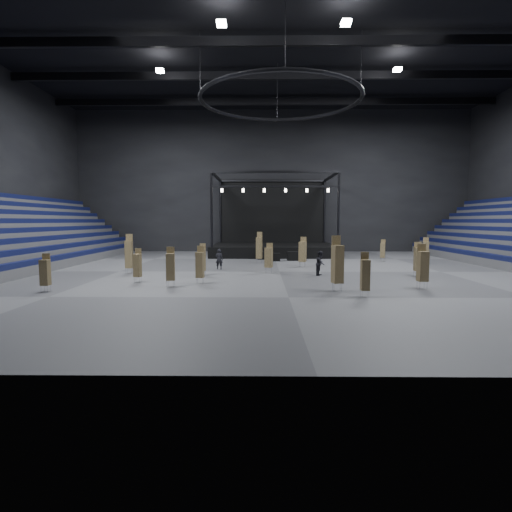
{
  "coord_description": "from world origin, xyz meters",
  "views": [
    {
      "loc": [
        -1.44,
        -30.82,
        3.93
      ],
      "look_at": [
        -1.8,
        -2.0,
        1.4
      ],
      "focal_mm": 28.0,
      "sensor_mm": 36.0,
      "label": 1
    }
  ],
  "objects_px": {
    "chair_stack_0": "(337,263)",
    "flight_case_right": "(294,256)",
    "chair_stack_4": "(259,247)",
    "chair_stack_11": "(269,257)",
    "chair_stack_13": "(365,274)",
    "man_center": "(219,259)",
    "stage": "(273,242)",
    "chair_stack_3": "(129,254)",
    "chair_stack_9": "(200,264)",
    "chair_stack_7": "(303,251)",
    "crew_member": "(320,263)",
    "flight_case_left": "(264,255)",
    "chair_stack_1": "(423,266)",
    "chair_stack_2": "(137,265)",
    "chair_stack_12": "(45,272)",
    "chair_stack_6": "(203,259)",
    "chair_stack_5": "(170,266)",
    "chair_stack_10": "(418,259)",
    "chair_stack_14": "(426,250)",
    "chair_stack_8": "(383,250)",
    "flight_case_mid": "(274,257)"
  },
  "relations": [
    {
      "from": "chair_stack_0",
      "to": "flight_case_right",
      "type": "bearing_deg",
      "value": 77.84
    },
    {
      "from": "chair_stack_4",
      "to": "chair_stack_11",
      "type": "relative_size",
      "value": 1.29
    },
    {
      "from": "chair_stack_13",
      "to": "man_center",
      "type": "relative_size",
      "value": 1.4
    },
    {
      "from": "stage",
      "to": "chair_stack_3",
      "type": "bearing_deg",
      "value": -122.62
    },
    {
      "from": "chair_stack_9",
      "to": "chair_stack_7",
      "type": "bearing_deg",
      "value": 59.19
    },
    {
      "from": "chair_stack_0",
      "to": "crew_member",
      "type": "bearing_deg",
      "value": 74.51
    },
    {
      "from": "flight_case_left",
      "to": "chair_stack_3",
      "type": "distance_m",
      "value": 15.26
    },
    {
      "from": "chair_stack_11",
      "to": "flight_case_left",
      "type": "bearing_deg",
      "value": 112.03
    },
    {
      "from": "chair_stack_1",
      "to": "chair_stack_3",
      "type": "relative_size",
      "value": 0.88
    },
    {
      "from": "chair_stack_0",
      "to": "chair_stack_2",
      "type": "xyz_separation_m",
      "value": [
        -12.21,
        3.02,
        -0.45
      ]
    },
    {
      "from": "chair_stack_2",
      "to": "chair_stack_12",
      "type": "relative_size",
      "value": 1.02
    },
    {
      "from": "chair_stack_4",
      "to": "chair_stack_9",
      "type": "bearing_deg",
      "value": -93.18
    },
    {
      "from": "flight_case_right",
      "to": "chair_stack_4",
      "type": "height_order",
      "value": "chair_stack_4"
    },
    {
      "from": "chair_stack_6",
      "to": "crew_member",
      "type": "xyz_separation_m",
      "value": [
        8.51,
        0.15,
        -0.31
      ]
    },
    {
      "from": "chair_stack_0",
      "to": "chair_stack_3",
      "type": "relative_size",
      "value": 1.05
    },
    {
      "from": "chair_stack_7",
      "to": "chair_stack_12",
      "type": "distance_m",
      "value": 19.8
    },
    {
      "from": "flight_case_left",
      "to": "chair_stack_5",
      "type": "distance_m",
      "value": 18.21
    },
    {
      "from": "chair_stack_5",
      "to": "crew_member",
      "type": "distance_m",
      "value": 11.01
    },
    {
      "from": "chair_stack_5",
      "to": "chair_stack_10",
      "type": "xyz_separation_m",
      "value": [
        16.46,
        4.53,
        0.04
      ]
    },
    {
      "from": "crew_member",
      "to": "flight_case_left",
      "type": "bearing_deg",
      "value": 42.75
    },
    {
      "from": "chair_stack_5",
      "to": "chair_stack_13",
      "type": "height_order",
      "value": "chair_stack_5"
    },
    {
      "from": "chair_stack_3",
      "to": "chair_stack_14",
      "type": "distance_m",
      "value": 26.13
    },
    {
      "from": "chair_stack_6",
      "to": "stage",
      "type": "bearing_deg",
      "value": 66.51
    },
    {
      "from": "chair_stack_2",
      "to": "chair_stack_11",
      "type": "xyz_separation_m",
      "value": [
        8.51,
        4.76,
        0.07
      ]
    },
    {
      "from": "chair_stack_2",
      "to": "chair_stack_14",
      "type": "bearing_deg",
      "value": 32.93
    },
    {
      "from": "chair_stack_5",
      "to": "chair_stack_8",
      "type": "distance_m",
      "value": 23.06
    },
    {
      "from": "flight_case_mid",
      "to": "man_center",
      "type": "distance_m",
      "value": 8.2
    },
    {
      "from": "chair_stack_7",
      "to": "flight_case_right",
      "type": "bearing_deg",
      "value": 117.63
    },
    {
      "from": "chair_stack_5",
      "to": "crew_member",
      "type": "height_order",
      "value": "chair_stack_5"
    },
    {
      "from": "flight_case_mid",
      "to": "chair_stack_13",
      "type": "bearing_deg",
      "value": -77.62
    },
    {
      "from": "chair_stack_7",
      "to": "flight_case_left",
      "type": "bearing_deg",
      "value": 140.85
    },
    {
      "from": "stage",
      "to": "flight_case_left",
      "type": "relative_size",
      "value": 11.09
    },
    {
      "from": "stage",
      "to": "chair_stack_5",
      "type": "bearing_deg",
      "value": -106.19
    },
    {
      "from": "chair_stack_10",
      "to": "chair_stack_5",
      "type": "bearing_deg",
      "value": -159.4
    },
    {
      "from": "chair_stack_0",
      "to": "flight_case_mid",
      "type": "bearing_deg",
      "value": 84.69
    },
    {
      "from": "stage",
      "to": "crew_member",
      "type": "relative_size",
      "value": 7.91
    },
    {
      "from": "chair_stack_6",
      "to": "chair_stack_3",
      "type": "bearing_deg",
      "value": 164.71
    },
    {
      "from": "chair_stack_10",
      "to": "crew_member",
      "type": "xyz_separation_m",
      "value": [
        -6.77,
        0.67,
        -0.4
      ]
    },
    {
      "from": "chair_stack_10",
      "to": "chair_stack_11",
      "type": "relative_size",
      "value": 1.08
    },
    {
      "from": "chair_stack_4",
      "to": "chair_stack_2",
      "type": "bearing_deg",
      "value": -109.73
    },
    {
      "from": "chair_stack_3",
      "to": "chair_stack_6",
      "type": "xyz_separation_m",
      "value": [
        5.62,
        -0.87,
        -0.31
      ]
    },
    {
      "from": "chair_stack_2",
      "to": "chair_stack_4",
      "type": "xyz_separation_m",
      "value": [
        7.75,
        11.96,
        0.35
      ]
    },
    {
      "from": "chair_stack_12",
      "to": "chair_stack_0",
      "type": "bearing_deg",
      "value": 0.05
    },
    {
      "from": "chair_stack_3",
      "to": "chair_stack_12",
      "type": "height_order",
      "value": "chair_stack_3"
    },
    {
      "from": "flight_case_mid",
      "to": "chair_stack_14",
      "type": "bearing_deg",
      "value": -8.73
    },
    {
      "from": "chair_stack_6",
      "to": "chair_stack_7",
      "type": "height_order",
      "value": "chair_stack_7"
    },
    {
      "from": "flight_case_right",
      "to": "chair_stack_5",
      "type": "height_order",
      "value": "chair_stack_5"
    },
    {
      "from": "flight_case_mid",
      "to": "chair_stack_6",
      "type": "bearing_deg",
      "value": -117.8
    },
    {
      "from": "chair_stack_11",
      "to": "crew_member",
      "type": "relative_size",
      "value": 1.28
    },
    {
      "from": "chair_stack_6",
      "to": "chair_stack_12",
      "type": "xyz_separation_m",
      "value": [
        -7.76,
        -6.8,
        -0.07
      ]
    }
  ]
}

